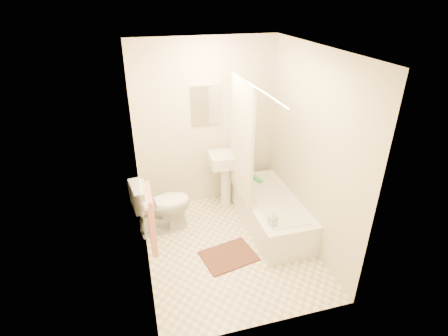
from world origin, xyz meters
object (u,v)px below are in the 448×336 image
object	(u,v)px
sink	(226,178)
bathtub	(270,212)
soap_bottle	(273,218)
toilet	(162,205)
bath_mat	(229,256)

from	to	relation	value
sink	bathtub	bearing A→B (deg)	-54.56
bathtub	soap_bottle	world-z (taller)	soap_bottle
toilet	bath_mat	bearing A→B (deg)	-147.00
bathtub	bath_mat	xyz separation A→B (m)	(-0.72, -0.48, -0.21)
sink	bath_mat	distance (m)	1.25
toilet	bath_mat	xyz separation A→B (m)	(0.69, -0.78, -0.37)
sink	soap_bottle	bearing A→B (deg)	-78.07
toilet	bathtub	xyz separation A→B (m)	(1.41, -0.30, -0.16)
toilet	soap_bottle	world-z (taller)	toilet
toilet	sink	world-z (taller)	sink
bath_mat	toilet	bearing A→B (deg)	131.59
sink	soap_bottle	distance (m)	1.24
bath_mat	soap_bottle	size ratio (longest dim) A/B	3.20
sink	bathtub	world-z (taller)	sink
sink	soap_bottle	world-z (taller)	sink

